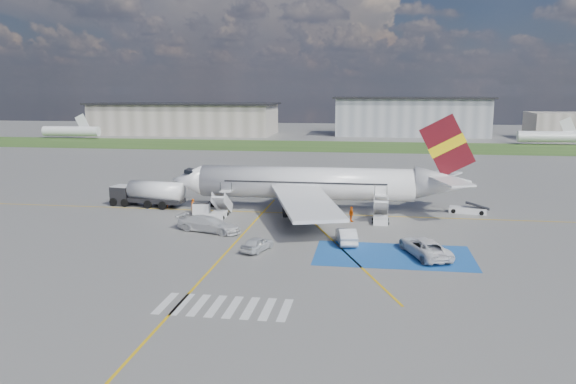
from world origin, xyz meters
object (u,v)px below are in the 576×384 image
object	(u,v)px
fuel_tanker	(148,196)
car_silver_b	(346,236)
van_white_a	(424,244)
car_silver_a	(257,244)
gpu_cart	(201,210)
van_white_b	(209,222)
airliner	(318,183)
belt_loader	(468,210)

from	to	relation	value
fuel_tanker	car_silver_b	xyz separation A→B (m)	(25.79, -13.91, -0.60)
fuel_tanker	van_white_a	world-z (taller)	fuel_tanker
fuel_tanker	car_silver_b	world-z (taller)	fuel_tanker
car_silver_a	fuel_tanker	bearing A→B (deg)	-24.91
gpu_cart	van_white_b	world-z (taller)	van_white_b
car_silver_b	van_white_a	size ratio (longest dim) A/B	0.85
car_silver_b	van_white_a	xyz separation A→B (m)	(7.06, -2.96, 0.27)
van_white_b	fuel_tanker	bearing A→B (deg)	63.20
fuel_tanker	van_white_a	distance (m)	36.94
car_silver_b	van_white_a	distance (m)	7.66
airliner	gpu_cart	world-z (taller)	airliner
car_silver_a	van_white_b	xyz separation A→B (m)	(-6.46, 6.27, 0.41)
fuel_tanker	airliner	bearing A→B (deg)	10.92
fuel_tanker	van_white_a	size ratio (longest dim) A/B	1.76
belt_loader	van_white_a	size ratio (longest dim) A/B	0.85
fuel_tanker	car_silver_a	world-z (taller)	fuel_tanker
gpu_cart	van_white_a	distance (m)	27.58
fuel_tanker	belt_loader	size ratio (longest dim) A/B	2.07
fuel_tanker	van_white_a	xyz separation A→B (m)	(32.86, -16.87, -0.33)
airliner	belt_loader	size ratio (longest dim) A/B	7.72
fuel_tanker	belt_loader	bearing A→B (deg)	11.85
airliner	car_silver_a	world-z (taller)	airliner
belt_loader	van_white_a	bearing A→B (deg)	-98.02
belt_loader	car_silver_b	size ratio (longest dim) A/B	1.01
airliner	gpu_cart	xyz separation A→B (m)	(-13.31, -4.92, -2.67)
gpu_cart	car_silver_b	bearing A→B (deg)	-33.55
car_silver_b	car_silver_a	bearing A→B (deg)	15.30
gpu_cart	belt_loader	xyz separation A→B (m)	(31.28, 6.14, -0.38)
belt_loader	fuel_tanker	bearing A→B (deg)	-165.47
belt_loader	van_white_b	distance (m)	31.25
gpu_cart	van_white_b	size ratio (longest dim) A/B	0.37
belt_loader	van_white_a	world-z (taller)	van_white_a
fuel_tanker	van_white_b	bearing A→B (deg)	-36.06
belt_loader	airliner	bearing A→B (deg)	-164.35
gpu_cart	car_silver_a	bearing A→B (deg)	-59.36
airliner	car_silver_b	size ratio (longest dim) A/B	7.77
airliner	van_white_b	world-z (taller)	airliner
gpu_cart	belt_loader	size ratio (longest dim) A/B	0.42
van_white_a	belt_loader	bearing A→B (deg)	-128.32
car_silver_a	van_white_a	size ratio (longest dim) A/B	0.70
airliner	gpu_cart	distance (m)	14.44
fuel_tanker	gpu_cart	distance (m)	9.38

